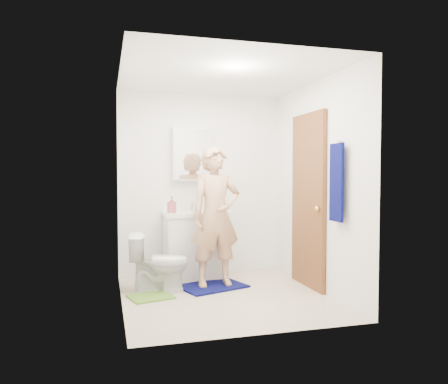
% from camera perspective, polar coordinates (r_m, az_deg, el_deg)
% --- Properties ---
extents(floor, '(2.20, 2.40, 0.02)m').
position_cam_1_polar(floor, '(4.92, 0.09, -13.51)').
color(floor, beige).
rests_on(floor, ground).
extents(ceiling, '(2.20, 2.40, 0.02)m').
position_cam_1_polar(ceiling, '(4.85, 0.09, 15.15)').
color(ceiling, white).
rests_on(ceiling, ground).
extents(wall_back, '(2.20, 0.02, 2.40)m').
position_cam_1_polar(wall_back, '(5.91, -3.01, 1.05)').
color(wall_back, white).
rests_on(wall_back, ground).
extents(wall_front, '(2.20, 0.02, 2.40)m').
position_cam_1_polar(wall_front, '(3.58, 5.21, 0.15)').
color(wall_front, white).
rests_on(wall_front, ground).
extents(wall_left, '(0.02, 2.40, 2.40)m').
position_cam_1_polar(wall_left, '(4.57, -13.46, 0.59)').
color(wall_left, white).
rests_on(wall_left, ground).
extents(wall_right, '(0.02, 2.40, 2.40)m').
position_cam_1_polar(wall_right, '(5.14, 12.11, 0.80)').
color(wall_right, white).
rests_on(wall_right, ground).
extents(vanity_cabinet, '(0.75, 0.55, 0.80)m').
position_cam_1_polar(vanity_cabinet, '(5.67, -3.85, -7.14)').
color(vanity_cabinet, white).
rests_on(vanity_cabinet, floor).
extents(countertop, '(0.79, 0.59, 0.05)m').
position_cam_1_polar(countertop, '(5.61, -3.87, -2.86)').
color(countertop, white).
rests_on(countertop, vanity_cabinet).
extents(sink_basin, '(0.40, 0.40, 0.03)m').
position_cam_1_polar(sink_basin, '(5.61, -3.87, -2.70)').
color(sink_basin, white).
rests_on(sink_basin, countertop).
extents(faucet, '(0.03, 0.03, 0.12)m').
position_cam_1_polar(faucet, '(5.78, -4.22, -1.86)').
color(faucet, silver).
rests_on(faucet, countertop).
extents(medicine_cabinet, '(0.50, 0.12, 0.70)m').
position_cam_1_polar(medicine_cabinet, '(5.82, -4.33, 4.97)').
color(medicine_cabinet, white).
rests_on(medicine_cabinet, wall_back).
extents(mirror_panel, '(0.46, 0.01, 0.66)m').
position_cam_1_polar(mirror_panel, '(5.75, -4.21, 5.00)').
color(mirror_panel, white).
rests_on(mirror_panel, wall_back).
extents(door, '(0.05, 0.80, 2.05)m').
position_cam_1_polar(door, '(5.26, 10.91, -1.06)').
color(door, brown).
rests_on(door, ground).
extents(door_knob, '(0.07, 0.07, 0.07)m').
position_cam_1_polar(door_knob, '(4.96, 12.11, -2.15)').
color(door_knob, gold).
rests_on(door_knob, door).
extents(towel, '(0.03, 0.24, 0.80)m').
position_cam_1_polar(towel, '(4.60, 14.49, 1.21)').
color(towel, '#080B4D').
rests_on(towel, wall_right).
extents(towel_hook, '(0.06, 0.02, 0.02)m').
position_cam_1_polar(towel_hook, '(4.63, 14.98, 6.41)').
color(towel_hook, silver).
rests_on(towel_hook, wall_right).
extents(toilet, '(0.70, 0.46, 0.66)m').
position_cam_1_polar(toilet, '(5.08, -8.49, -9.06)').
color(toilet, white).
rests_on(toilet, floor).
extents(bath_mat, '(0.87, 0.74, 0.02)m').
position_cam_1_polar(bath_mat, '(5.27, -1.56, -12.20)').
color(bath_mat, '#080B4D').
rests_on(bath_mat, floor).
extents(green_rug, '(0.52, 0.47, 0.02)m').
position_cam_1_polar(green_rug, '(4.91, -9.55, -13.33)').
color(green_rug, olive).
rests_on(green_rug, floor).
extents(soap_dispenser, '(0.11, 0.11, 0.20)m').
position_cam_1_polar(soap_dispenser, '(5.51, -6.84, -1.65)').
color(soap_dispenser, '#AE5156').
rests_on(soap_dispenser, countertop).
extents(toothbrush_cup, '(0.13, 0.13, 0.09)m').
position_cam_1_polar(toothbrush_cup, '(5.75, -1.88, -2.01)').
color(toothbrush_cup, '#5E3E89').
rests_on(toothbrush_cup, countertop).
extents(man, '(0.62, 0.43, 1.63)m').
position_cam_1_polar(man, '(5.14, -1.09, -3.19)').
color(man, tan).
rests_on(man, bath_mat).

